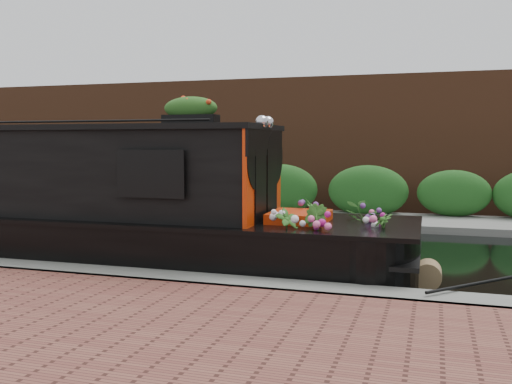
% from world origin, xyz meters
% --- Properties ---
extents(ground, '(80.00, 80.00, 0.00)m').
position_xyz_m(ground, '(0.00, 0.00, 0.00)').
color(ground, black).
rests_on(ground, ground).
extents(near_bank_coping, '(40.00, 0.60, 0.50)m').
position_xyz_m(near_bank_coping, '(0.00, -3.30, 0.00)').
color(near_bank_coping, slate).
rests_on(near_bank_coping, ground).
extents(far_bank_path, '(40.00, 2.40, 0.34)m').
position_xyz_m(far_bank_path, '(0.00, 4.20, 0.00)').
color(far_bank_path, slate).
rests_on(far_bank_path, ground).
extents(far_hedge, '(40.00, 1.10, 2.80)m').
position_xyz_m(far_hedge, '(0.00, 5.10, 0.00)').
color(far_hedge, '#1F541C').
rests_on(far_hedge, ground).
extents(far_brick_wall, '(40.00, 1.00, 8.00)m').
position_xyz_m(far_brick_wall, '(0.00, 7.20, 0.00)').
color(far_brick_wall, brown).
rests_on(far_brick_wall, ground).
extents(narrowboat, '(12.77, 2.38, 2.99)m').
position_xyz_m(narrowboat, '(-2.78, -1.91, 0.89)').
color(narrowboat, black).
rests_on(narrowboat, ground).
extents(rope_fender, '(0.38, 0.43, 0.38)m').
position_xyz_m(rope_fender, '(4.01, -1.91, 0.19)').
color(rope_fender, olive).
rests_on(rope_fender, ground).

